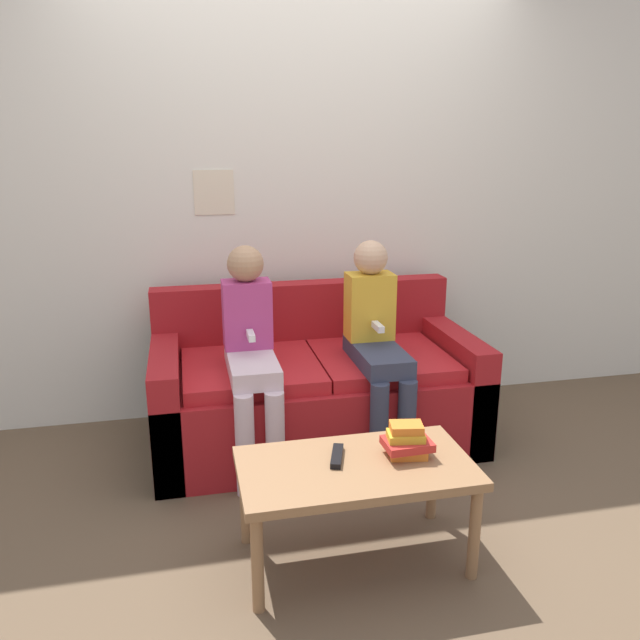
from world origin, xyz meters
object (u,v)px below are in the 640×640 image
object	(u,v)px
coffee_table	(356,476)
person_left	(251,347)
tv_remote	(337,456)
couch	(315,391)
person_right	(377,338)

from	to	relation	value
coffee_table	person_left	xyz separation A→B (m)	(-0.30, 0.85, 0.26)
coffee_table	tv_remote	xyz separation A→B (m)	(-0.06, 0.06, 0.06)
couch	person_left	size ratio (longest dim) A/B	1.54
person_right	person_left	bearing A→B (deg)	179.95
person_right	tv_remote	size ratio (longest dim) A/B	6.37
person_left	person_right	xyz separation A→B (m)	(0.64, -0.00, -0.00)
coffee_table	person_right	world-z (taller)	person_right
tv_remote	couch	bearing A→B (deg)	100.98
person_left	tv_remote	size ratio (longest dim) A/B	6.35
coffee_table	tv_remote	bearing A→B (deg)	137.23
couch	coffee_table	world-z (taller)	couch
coffee_table	person_left	bearing A→B (deg)	109.15
couch	person_left	xyz separation A→B (m)	(-0.36, -0.20, 0.34)
person_right	tv_remote	xyz separation A→B (m)	(-0.41, -0.80, -0.20)
person_right	tv_remote	world-z (taller)	person_right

